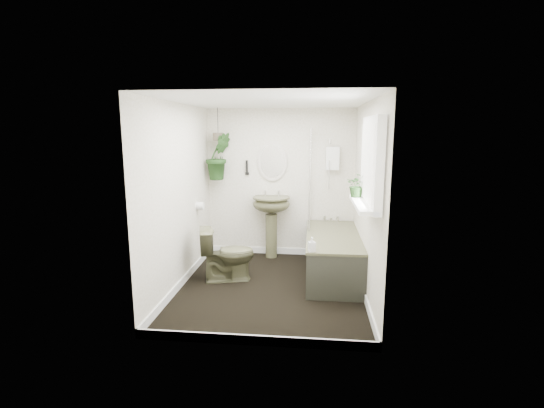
# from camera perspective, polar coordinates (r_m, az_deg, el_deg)

# --- Properties ---
(floor) EXTENTS (2.30, 2.80, 0.02)m
(floor) POSITION_cam_1_polar(r_m,az_deg,el_deg) (5.13, -0.18, -12.03)
(floor) COLOR black
(floor) RESTS_ON ground
(ceiling) EXTENTS (2.30, 2.80, 0.02)m
(ceiling) POSITION_cam_1_polar(r_m,az_deg,el_deg) (4.75, -0.19, 14.77)
(ceiling) COLOR white
(ceiling) RESTS_ON ground
(wall_back) EXTENTS (2.30, 0.02, 2.30)m
(wall_back) POSITION_cam_1_polar(r_m,az_deg,el_deg) (6.20, 1.21, 3.04)
(wall_back) COLOR white
(wall_back) RESTS_ON ground
(wall_front) EXTENTS (2.30, 0.02, 2.30)m
(wall_front) POSITION_cam_1_polar(r_m,az_deg,el_deg) (3.44, -2.70, -3.11)
(wall_front) COLOR white
(wall_front) RESTS_ON ground
(wall_left) EXTENTS (0.02, 2.80, 2.30)m
(wall_left) POSITION_cam_1_polar(r_m,az_deg,el_deg) (5.06, -13.36, 1.05)
(wall_left) COLOR white
(wall_left) RESTS_ON ground
(wall_right) EXTENTS (0.02, 2.80, 2.30)m
(wall_right) POSITION_cam_1_polar(r_m,az_deg,el_deg) (4.82, 13.65, 0.58)
(wall_right) COLOR white
(wall_right) RESTS_ON ground
(skirting) EXTENTS (2.30, 2.80, 0.10)m
(skirting) POSITION_cam_1_polar(r_m,az_deg,el_deg) (5.11, -0.18, -11.41)
(skirting) COLOR white
(skirting) RESTS_ON floor
(bathtub) EXTENTS (0.72, 1.72, 0.58)m
(bathtub) POSITION_cam_1_polar(r_m,az_deg,el_deg) (5.48, 8.80, -7.32)
(bathtub) COLOR #4A4A30
(bathtub) RESTS_ON floor
(bath_screen) EXTENTS (0.04, 0.72, 1.40)m
(bath_screen) POSITION_cam_1_polar(r_m,az_deg,el_deg) (5.74, 5.56, 3.70)
(bath_screen) COLOR silver
(bath_screen) RESTS_ON bathtub
(shower_box) EXTENTS (0.20, 0.10, 0.35)m
(shower_box) POSITION_cam_1_polar(r_m,az_deg,el_deg) (6.07, 8.77, 6.56)
(shower_box) COLOR white
(shower_box) RESTS_ON wall_back
(oval_mirror) EXTENTS (0.46, 0.03, 0.62)m
(oval_mirror) POSITION_cam_1_polar(r_m,az_deg,el_deg) (6.13, 0.05, 6.25)
(oval_mirror) COLOR beige
(oval_mirror) RESTS_ON wall_back
(wall_sconce) EXTENTS (0.04, 0.04, 0.22)m
(wall_sconce) POSITION_cam_1_polar(r_m,az_deg,el_deg) (6.18, -3.67, 5.33)
(wall_sconce) COLOR black
(wall_sconce) RESTS_ON wall_back
(toilet_roll_holder) EXTENTS (0.11, 0.11, 0.11)m
(toilet_roll_holder) POSITION_cam_1_polar(r_m,az_deg,el_deg) (5.74, -10.40, -0.26)
(toilet_roll_holder) COLOR white
(toilet_roll_holder) RESTS_ON wall_left
(window_recess) EXTENTS (0.08, 1.00, 0.90)m
(window_recess) POSITION_cam_1_polar(r_m,az_deg,el_deg) (4.06, 14.26, 5.84)
(window_recess) COLOR white
(window_recess) RESTS_ON wall_right
(window_sill) EXTENTS (0.18, 1.00, 0.04)m
(window_sill) POSITION_cam_1_polar(r_m,az_deg,el_deg) (4.11, 13.03, 0.03)
(window_sill) COLOR white
(window_sill) RESTS_ON wall_right
(window_blinds) EXTENTS (0.01, 0.86, 0.76)m
(window_blinds) POSITION_cam_1_polar(r_m,az_deg,el_deg) (4.06, 13.63, 5.87)
(window_blinds) COLOR white
(window_blinds) RESTS_ON wall_right
(toilet) EXTENTS (0.79, 0.58, 0.72)m
(toilet) POSITION_cam_1_polar(r_m,az_deg,el_deg) (5.28, -6.49, -7.17)
(toilet) COLOR #4A4A30
(toilet) RESTS_ON floor
(pedestal_sink) EXTENTS (0.60, 0.52, 0.97)m
(pedestal_sink) POSITION_cam_1_polar(r_m,az_deg,el_deg) (6.15, -0.10, -3.32)
(pedestal_sink) COLOR #4A4A30
(pedestal_sink) RESTS_ON floor
(sill_plant) EXTENTS (0.24, 0.21, 0.26)m
(sill_plant) POSITION_cam_1_polar(r_m,az_deg,el_deg) (4.38, 12.27, 2.70)
(sill_plant) COLOR black
(sill_plant) RESTS_ON window_sill
(hanging_plant) EXTENTS (0.50, 0.48, 0.71)m
(hanging_plant) POSITION_cam_1_polar(r_m,az_deg,el_deg) (6.09, -7.73, 6.85)
(hanging_plant) COLOR black
(hanging_plant) RESTS_ON ceiling
(soap_bottle) EXTENTS (0.10, 0.10, 0.17)m
(soap_bottle) POSITION_cam_1_polar(r_m,az_deg,el_deg) (4.61, 5.78, -5.84)
(soap_bottle) COLOR #2C2423
(soap_bottle) RESTS_ON bathtub
(hanging_pot) EXTENTS (0.16, 0.16, 0.12)m
(hanging_pot) POSITION_cam_1_polar(r_m,az_deg,el_deg) (6.08, -7.80, 9.63)
(hanging_pot) COLOR brown
(hanging_pot) RESTS_ON ceiling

